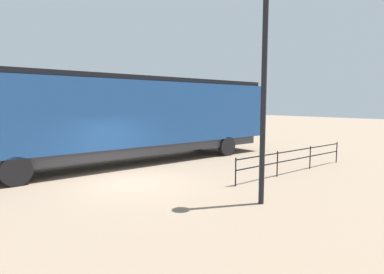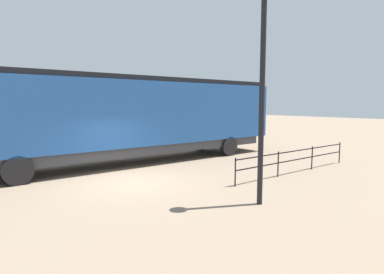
# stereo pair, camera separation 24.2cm
# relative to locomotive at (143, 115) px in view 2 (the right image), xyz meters

# --- Properties ---
(ground_plane) EXTENTS (120.00, 120.00, 0.00)m
(ground_plane) POSITION_rel_locomotive_xyz_m (3.55, -2.40, -2.39)
(ground_plane) COLOR #84705B
(locomotive) EXTENTS (2.94, 16.74, 4.29)m
(locomotive) POSITION_rel_locomotive_xyz_m (0.00, 0.00, 0.00)
(locomotive) COLOR navy
(locomotive) RESTS_ON ground_plane
(lamp_post) EXTENTS (0.50, 0.50, 6.59)m
(lamp_post) POSITION_rel_locomotive_xyz_m (8.14, -0.53, 2.12)
(lamp_post) COLOR black
(lamp_post) RESTS_ON ground_plane
(platform_fence) EXTENTS (0.05, 7.42, 1.05)m
(platform_fence) POSITION_rel_locomotive_xyz_m (6.30, 3.98, -1.69)
(platform_fence) COLOR black
(platform_fence) RESTS_ON ground_plane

